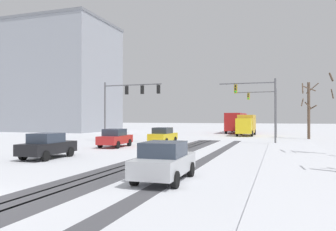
{
  "coord_description": "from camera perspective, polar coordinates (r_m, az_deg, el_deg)",
  "views": [
    {
      "loc": [
        9.18,
        -6.96,
        2.6
      ],
      "look_at": [
        0.0,
        20.32,
        2.8
      ],
      "focal_mm": 35.09,
      "sensor_mm": 36.0,
      "label": 1
    }
  ],
  "objects": [
    {
      "name": "car_black_third",
      "position": [
        22.41,
        -20.22,
        -4.94
      ],
      "size": [
        1.92,
        4.15,
        1.62
      ],
      "color": "black",
      "rests_on": "ground"
    },
    {
      "name": "bare_tree_sidewalk_far",
      "position": [
        43.63,
        23.21,
        1.21
      ],
      "size": [
        2.1,
        1.98,
        6.94
      ],
      "color": "brown",
      "rests_on": "ground"
    },
    {
      "name": "car_silver_fourth",
      "position": [
        13.63,
        -0.63,
        -7.92
      ],
      "size": [
        1.92,
        4.14,
        1.62
      ],
      "color": "#B7BABF",
      "rests_on": "ground"
    },
    {
      "name": "wheel_track_left_lane",
      "position": [
        23.17,
        -2.58,
        -6.83
      ],
      "size": [
        0.85,
        31.92,
        0.01
      ],
      "primitive_type": "cube",
      "color": "#4C4C51",
      "rests_on": "ground"
    },
    {
      "name": "traffic_signal_far_right",
      "position": [
        46.13,
        16.53,
        1.83
      ],
      "size": [
        5.26,
        0.49,
        6.5
      ],
      "color": "#56565B",
      "rests_on": "ground"
    },
    {
      "name": "car_red_second",
      "position": [
        29.5,
        -9.18,
        -3.86
      ],
      "size": [
        1.98,
        4.17,
        1.62
      ],
      "color": "red",
      "rests_on": "ground"
    },
    {
      "name": "bus_oncoming",
      "position": [
        57.92,
        11.79,
        -0.99
      ],
      "size": [
        2.72,
        11.01,
        3.38
      ],
      "color": "#B21E1E",
      "rests_on": "ground"
    },
    {
      "name": "car_yellow_cab_lead",
      "position": [
        33.19,
        -0.89,
        -3.48
      ],
      "size": [
        1.96,
        4.16,
        1.62
      ],
      "color": "yellow",
      "rests_on": "ground"
    },
    {
      "name": "sidewalk_kerb_right",
      "position": [
        20.21,
        21.86,
        -7.59
      ],
      "size": [
        4.0,
        31.92,
        0.12
      ],
      "primitive_type": "cube",
      "color": "white",
      "rests_on": "ground"
    },
    {
      "name": "wheel_track_right_lane",
      "position": [
        22.05,
        7.28,
        -7.16
      ],
      "size": [
        0.79,
        31.92,
        0.01
      ],
      "primitive_type": "cube",
      "color": "#4C4C51",
      "rests_on": "ground"
    },
    {
      "name": "wheel_track_oncoming",
      "position": [
        22.93,
        -0.98,
        -6.9
      ],
      "size": [
        0.78,
        31.92,
        0.01
      ],
      "primitive_type": "cube",
      "color": "#4C4C51",
      "rests_on": "ground"
    },
    {
      "name": "office_building_far_left_block",
      "position": [
        68.32,
        -17.69,
        6.33
      ],
      "size": [
        18.6,
        15.6,
        21.13
      ],
      "color": "#9399A3",
      "rests_on": "ground"
    },
    {
      "name": "box_truck_delivery",
      "position": [
        49.13,
        13.43,
        -1.51
      ],
      "size": [
        2.38,
        7.43,
        3.02
      ],
      "color": "yellow",
      "rests_on": "ground"
    },
    {
      "name": "traffic_signal_near_right",
      "position": [
        34.05,
        15.61,
        2.65
      ],
      "size": [
        5.59,
        0.38,
        6.5
      ],
      "color": "#56565B",
      "rests_on": "ground"
    },
    {
      "name": "wheel_track_center",
      "position": [
        22.67,
        1.04,
        -6.98
      ],
      "size": [
        1.19,
        31.92,
        0.01
      ],
      "primitive_type": "cube",
      "color": "#4C4C51",
      "rests_on": "ground"
    },
    {
      "name": "traffic_signal_near_left",
      "position": [
        35.49,
        -7.14,
        3.18
      ],
      "size": [
        6.79,
        0.52,
        6.5
      ],
      "color": "#56565B",
      "rests_on": "ground"
    }
  ]
}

